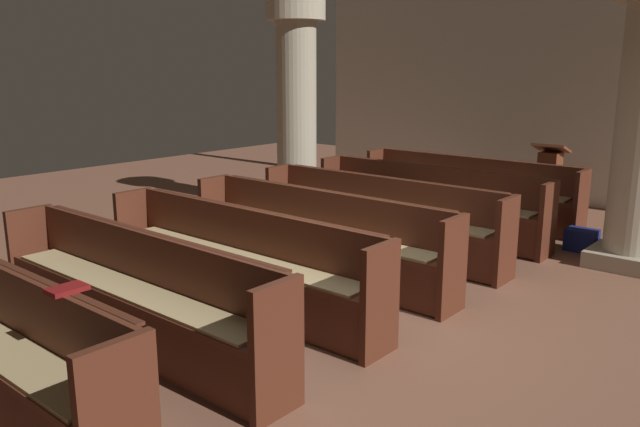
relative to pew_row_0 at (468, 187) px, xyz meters
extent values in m
plane|color=brown|center=(0.92, -3.95, -0.49)|extent=(19.20, 19.20, 0.00)
cube|color=beige|center=(0.92, 2.13, 1.76)|extent=(10.00, 0.16, 4.50)
cube|color=#562819|center=(0.00, -0.01, -0.03)|extent=(3.12, 0.38, 0.05)
cube|color=#562819|center=(0.00, 0.15, 0.20)|extent=(3.12, 0.04, 0.42)
cube|color=#492215|center=(0.00, 0.20, 0.40)|extent=(2.99, 0.06, 0.02)
cube|color=#4E2416|center=(-1.59, -0.01, -0.04)|extent=(0.06, 0.44, 0.90)
cube|color=#4E2416|center=(1.59, -0.01, -0.04)|extent=(0.06, 0.44, 0.90)
cube|color=#522618|center=(0.00, -0.19, -0.26)|extent=(3.12, 0.03, 0.41)
cube|color=tan|center=(0.00, -0.03, 0.01)|extent=(2.87, 0.32, 0.02)
cube|color=#562819|center=(0.00, -1.12, -0.03)|extent=(3.12, 0.38, 0.05)
cube|color=#562819|center=(0.00, -0.95, 0.20)|extent=(3.12, 0.04, 0.42)
cube|color=#492215|center=(0.00, -0.91, 0.40)|extent=(2.99, 0.06, 0.02)
cube|color=#4E2416|center=(-1.59, -1.12, -0.04)|extent=(0.06, 0.44, 0.90)
cube|color=#4E2416|center=(1.59, -1.12, -0.04)|extent=(0.06, 0.44, 0.90)
cube|color=#522618|center=(0.00, -1.30, -0.26)|extent=(3.12, 0.03, 0.41)
cube|color=tan|center=(0.00, -1.14, 0.01)|extent=(2.87, 0.32, 0.02)
cube|color=#562819|center=(0.00, -2.23, -0.03)|extent=(3.12, 0.38, 0.05)
cube|color=#562819|center=(0.00, -2.06, 0.20)|extent=(3.12, 0.04, 0.42)
cube|color=#492215|center=(0.00, -2.01, 0.40)|extent=(2.99, 0.06, 0.02)
cube|color=#4E2416|center=(-1.59, -2.23, -0.04)|extent=(0.06, 0.44, 0.90)
cube|color=#4E2416|center=(1.59, -2.23, -0.04)|extent=(0.06, 0.44, 0.90)
cube|color=#522618|center=(0.00, -2.40, -0.26)|extent=(3.12, 0.03, 0.41)
cube|color=tan|center=(0.00, -2.25, 0.01)|extent=(2.87, 0.32, 0.02)
cube|color=#562819|center=(0.00, -3.34, -0.03)|extent=(3.12, 0.38, 0.05)
cube|color=#562819|center=(0.00, -3.17, 0.20)|extent=(3.12, 0.04, 0.42)
cube|color=#492215|center=(0.00, -3.12, 0.40)|extent=(2.99, 0.06, 0.02)
cube|color=#4E2416|center=(-1.59, -3.34, -0.04)|extent=(0.06, 0.44, 0.90)
cube|color=#4E2416|center=(1.59, -3.34, -0.04)|extent=(0.06, 0.44, 0.90)
cube|color=#522618|center=(0.00, -3.51, -0.26)|extent=(3.12, 0.03, 0.41)
cube|color=tan|center=(0.00, -3.36, 0.01)|extent=(2.87, 0.32, 0.02)
cube|color=#562819|center=(0.00, -4.44, -0.03)|extent=(3.12, 0.38, 0.05)
cube|color=#562819|center=(0.00, -4.28, 0.20)|extent=(3.12, 0.05, 0.42)
cube|color=#492215|center=(0.00, -4.23, 0.40)|extent=(2.99, 0.06, 0.02)
cube|color=#4E2416|center=(-1.59, -4.44, -0.04)|extent=(0.06, 0.44, 0.90)
cube|color=#4E2416|center=(1.59, -4.44, -0.04)|extent=(0.06, 0.44, 0.90)
cube|color=#522618|center=(0.00, -4.62, -0.26)|extent=(3.12, 0.03, 0.41)
cube|color=tan|center=(0.00, -4.46, 0.01)|extent=(2.87, 0.32, 0.02)
cube|color=#562819|center=(0.00, -5.55, -0.03)|extent=(3.12, 0.38, 0.05)
cube|color=#562819|center=(0.00, -5.38, 0.20)|extent=(3.12, 0.04, 0.42)
cube|color=#492215|center=(0.00, -5.34, 0.40)|extent=(2.99, 0.06, 0.02)
cube|color=#4E2416|center=(-1.59, -5.55, -0.04)|extent=(0.06, 0.44, 0.90)
cube|color=#4E2416|center=(1.59, -5.55, -0.04)|extent=(0.06, 0.44, 0.90)
cube|color=#522618|center=(0.00, -5.73, -0.26)|extent=(3.12, 0.03, 0.41)
cube|color=tan|center=(0.00, -5.57, 0.01)|extent=(2.87, 0.32, 0.02)
cube|color=#562819|center=(0.00, -6.49, 0.20)|extent=(3.12, 0.04, 0.42)
cube|color=#492215|center=(0.00, -6.44, 0.40)|extent=(2.99, 0.06, 0.02)
cube|color=#4E2416|center=(1.59, -6.66, -0.04)|extent=(0.06, 0.44, 0.90)
cube|color=#9F967E|center=(2.41, -0.77, -0.40)|extent=(0.81, 0.81, 0.18)
cube|color=#9F967E|center=(-2.36, -1.03, -0.40)|extent=(0.81, 0.81, 0.18)
cylinder|color=#ADA389|center=(-2.36, -1.03, 1.01)|extent=(0.60, 0.60, 2.64)
cylinder|color=#B6AB90|center=(-2.36, -1.03, 2.48)|extent=(0.87, 0.87, 0.30)
cube|color=#562B1A|center=(0.78, 1.02, -0.46)|extent=(0.45, 0.45, 0.06)
cube|color=brown|center=(0.78, 1.02, -0.01)|extent=(0.28, 0.28, 0.95)
cube|color=brown|center=(0.78, 1.02, 0.52)|extent=(0.48, 0.35, 0.15)
cube|color=maroon|center=(0.78, -6.45, 0.43)|extent=(0.15, 0.22, 0.03)
cube|color=navy|center=(1.80, -0.52, -0.35)|extent=(0.35, 0.25, 0.27)
camera|label=1|loc=(4.13, -8.14, 1.68)|focal=35.50mm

